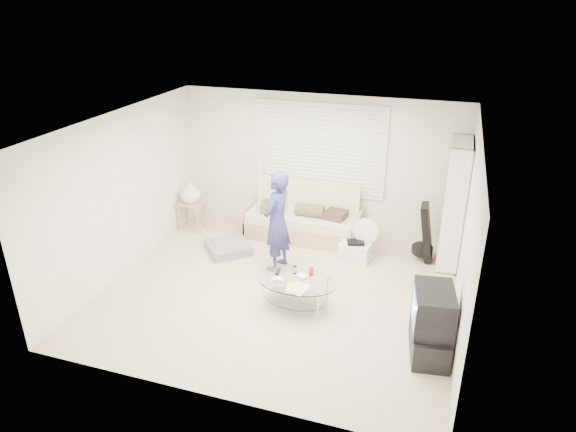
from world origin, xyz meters
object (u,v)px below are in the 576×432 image
(tv_unit, at_px, (431,323))
(bookshelf, at_px, (454,205))
(coffee_table, at_px, (296,286))
(futon_sofa, at_px, (303,220))

(tv_unit, bearing_deg, bookshelf, 87.07)
(tv_unit, height_order, coffee_table, tv_unit)
(bookshelf, xyz_separation_m, tv_unit, (-0.12, -2.45, -0.59))
(futon_sofa, distance_m, tv_unit, 3.54)
(futon_sofa, relative_size, tv_unit, 2.30)
(bookshelf, bearing_deg, futon_sofa, 175.88)
(bookshelf, bearing_deg, coffee_table, -134.65)
(bookshelf, height_order, tv_unit, bookshelf)
(futon_sofa, xyz_separation_m, coffee_table, (0.53, -2.17, 0.01))
(futon_sofa, distance_m, bookshelf, 2.60)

